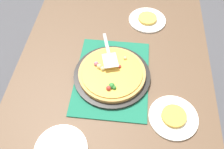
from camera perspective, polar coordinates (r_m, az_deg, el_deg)
name	(u,v)px	position (r m, az deg, el deg)	size (l,w,h in m)	color
ground_plane	(112,135)	(1.88, 0.00, -13.95)	(8.00, 8.00, 0.00)	#4C4C51
dining_table	(112,89)	(1.31, 0.00, -3.33)	(1.40, 1.00, 0.75)	brown
placemat	(112,77)	(1.22, 0.00, -0.47)	(0.48, 0.36, 0.01)	#196B4C
pizza_pan	(112,75)	(1.21, 0.00, -0.20)	(0.38, 0.38, 0.01)	black
pizza	(112,73)	(1.19, -0.04, 0.34)	(0.33, 0.33, 0.05)	tan
plate_near_left	(147,20)	(1.51, 8.23, 12.48)	(0.22, 0.22, 0.01)	white
plate_far_right	(173,117)	(1.13, 14.12, -9.67)	(0.22, 0.22, 0.01)	white
served_slice_left	(147,18)	(1.50, 8.29, 12.85)	(0.11, 0.11, 0.02)	#EAB747
served_slice_right	(174,116)	(1.12, 14.26, -9.37)	(0.11, 0.11, 0.02)	gold
pizza_server	(109,53)	(1.23, -0.81, 5.02)	(0.23, 0.11, 0.01)	silver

